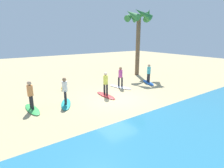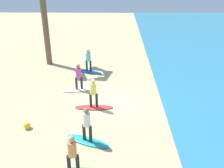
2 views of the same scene
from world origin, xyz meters
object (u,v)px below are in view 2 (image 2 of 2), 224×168
at_px(surfboard_white, 79,89).
at_px(surfer_teal, 87,122).
at_px(surfer_white, 79,75).
at_px(surfer_green, 72,152).
at_px(surfboard_teal, 88,141).
at_px(surfboard_red, 94,107).
at_px(surfer_red, 93,91).
at_px(surfer_blue, 88,59).
at_px(beach_ball, 27,125).
at_px(surfboard_blue, 89,71).

height_order(surfboard_white, surfer_teal, surfer_teal).
bearing_deg(surfer_white, surfer_green, 6.24).
bearing_deg(surfboard_teal, surfer_teal, -81.21).
relative_size(surfboard_red, surfer_red, 1.28).
bearing_deg(surfboard_white, surfer_white, -62.43).
xyz_separation_m(surfer_red, surfer_green, (4.85, -0.33, 0.00)).
bearing_deg(surfboard_white, surfer_blue, 67.12).
height_order(surfboard_teal, beach_ball, beach_ball).
height_order(surfboard_red, surfer_red, surfer_red).
xyz_separation_m(surfer_green, beach_ball, (-2.86, -2.70, -0.87)).
xyz_separation_m(surfer_blue, surfer_green, (10.00, 0.48, 0.00)).
height_order(surfboard_blue, surfboard_white, same).
xyz_separation_m(surfboard_white, surfboard_red, (2.16, 1.10, 0.00)).
xyz_separation_m(surfer_blue, surfboard_white, (2.98, -0.28, -0.99)).
distance_m(surfer_blue, surfer_white, 3.00).
bearing_deg(surfer_green, surfer_blue, -177.23).
xyz_separation_m(surfboard_red, beach_ball, (1.99, -3.04, 0.12)).
distance_m(surfboard_blue, surfer_white, 3.16).
bearing_deg(surfboard_teal, surfer_green, -76.37).
height_order(surfboard_white, surfer_red, surfer_red).
relative_size(surfboard_red, surfer_green, 1.28).
relative_size(surfer_blue, surfer_green, 1.00).
distance_m(surfboard_red, surfboard_teal, 2.95).
relative_size(surfer_blue, surfer_red, 1.00).
xyz_separation_m(surfboard_red, surfer_teal, (2.95, -0.02, 0.99)).
distance_m(surfer_white, surfer_red, 2.43).
relative_size(surfboard_blue, surfer_red, 1.28).
height_order(surfer_white, surfboard_red, surfer_white).
bearing_deg(surfboard_teal, surfboard_blue, 118.41).
relative_size(surfer_blue, surfer_white, 1.00).
relative_size(surfer_blue, surfboard_teal, 0.78).
relative_size(surfer_teal, surfer_green, 1.00).
bearing_deg(surfer_red, surfboard_teal, -0.46).
relative_size(surfboard_white, surfer_white, 1.28).
distance_m(surfboard_blue, surfer_blue, 0.99).
distance_m(surfboard_teal, surfer_teal, 0.99).
xyz_separation_m(surfer_white, surfer_red, (2.16, 1.10, 0.00)).
height_order(surfer_red, beach_ball, surfer_red).
height_order(surfboard_red, beach_ball, beach_ball).
distance_m(surfboard_blue, surfer_red, 5.30).
height_order(surfboard_blue, surfer_white, surfer_white).
bearing_deg(surfboard_white, surfboard_red, -80.48).
distance_m(surfboard_blue, surfer_teal, 8.19).
distance_m(surfer_white, beach_ball, 4.66).
xyz_separation_m(surfboard_red, surfer_green, (4.85, -0.33, 0.99)).
bearing_deg(surfer_teal, surfer_red, 179.54).
distance_m(surfer_blue, surfer_red, 5.21).
relative_size(surfer_blue, surfboard_white, 0.78).
bearing_deg(surfer_green, beach_ball, -136.65).
bearing_deg(surfer_blue, surfer_red, 9.00).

